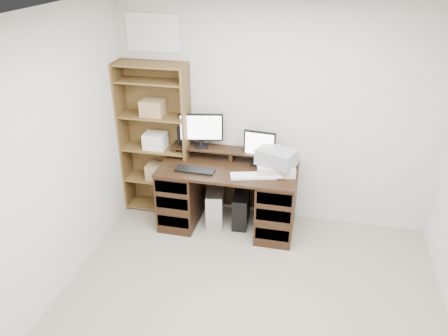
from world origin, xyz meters
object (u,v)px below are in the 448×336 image
(desk, at_px, (228,196))
(printer, at_px, (276,168))
(tower_silver, at_px, (215,205))
(monitor_small, at_px, (259,146))
(bookshelf, at_px, (156,138))
(monitor_wide, at_px, (201,129))
(tower_black, at_px, (241,209))

(desk, height_order, printer, printer)
(printer, bearing_deg, tower_silver, 166.27)
(monitor_small, height_order, tower_silver, monitor_small)
(bookshelf, bearing_deg, monitor_wide, 0.27)
(desk, relative_size, tower_silver, 3.58)
(desk, xyz_separation_m, bookshelf, (-0.90, 0.21, 0.53))
(monitor_small, bearing_deg, tower_black, -144.43)
(monitor_small, distance_m, bookshelf, 1.22)
(bookshelf, bearing_deg, tower_silver, -12.56)
(desk, xyz_separation_m, tower_silver, (-0.17, 0.05, -0.18))
(desk, bearing_deg, tower_black, 25.32)
(monitor_wide, xyz_separation_m, tower_silver, (0.19, -0.17, -0.88))
(desk, distance_m, bookshelf, 1.07)
(monitor_wide, bearing_deg, printer, -25.47)
(monitor_small, bearing_deg, monitor_wide, -178.72)
(desk, height_order, monitor_small, monitor_small)
(monitor_small, bearing_deg, desk, -146.48)
(desk, distance_m, tower_black, 0.25)
(tower_silver, distance_m, tower_black, 0.31)
(desk, relative_size, tower_black, 3.73)
(desk, xyz_separation_m, monitor_wide, (-0.36, 0.22, 0.70))
(monitor_small, relative_size, bookshelf, 0.21)
(desk, xyz_separation_m, tower_black, (0.14, 0.07, -0.19))
(desk, height_order, monitor_wide, monitor_wide)
(monitor_wide, bearing_deg, tower_black, -28.49)
(monitor_wide, relative_size, bookshelf, 0.27)
(tower_silver, xyz_separation_m, tower_black, (0.31, 0.02, -0.01))
(tower_silver, height_order, tower_black, tower_silver)
(tower_silver, distance_m, bookshelf, 1.03)
(monitor_wide, bearing_deg, monitor_small, -16.16)
(monitor_small, distance_m, printer, 0.31)
(monitor_wide, xyz_separation_m, tower_black, (0.50, -0.15, -0.89))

